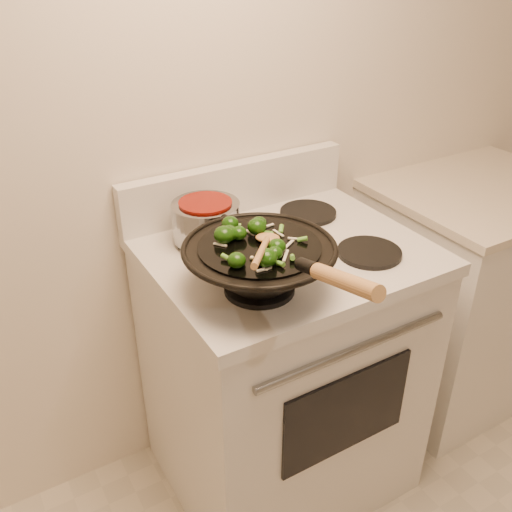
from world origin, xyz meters
TOP-DOWN VIEW (x-y plane):
  - stove at (-0.19, 1.17)m, footprint 0.78×0.67m
  - counter_unit at (0.70, 1.20)m, footprint 0.75×0.62m
  - wok at (-0.37, 1.02)m, footprint 0.38×0.64m
  - stirfry at (-0.39, 1.03)m, footprint 0.23×0.25m
  - wooden_spoon at (-0.38, 0.97)m, footprint 0.20×0.24m
  - saucepan at (-0.36, 1.32)m, footprint 0.20×0.32m

SIDE VIEW (x-z plane):
  - counter_unit at x=0.70m, z-range 0.00..0.91m
  - stove at x=-0.19m, z-range -0.07..1.01m
  - saucepan at x=-0.36m, z-range 0.93..1.05m
  - wok at x=-0.37m, z-range 0.87..1.12m
  - stirfry at x=-0.39m, z-range 1.04..1.09m
  - wooden_spoon at x=-0.38m, z-range 1.04..1.12m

